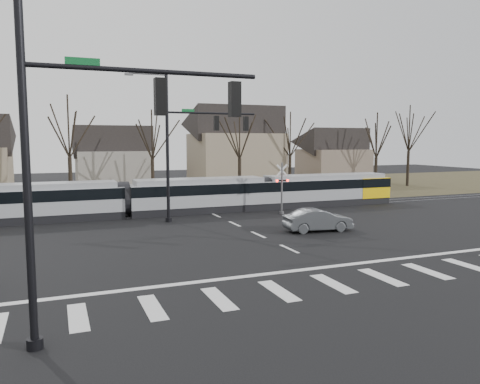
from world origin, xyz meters
name	(u,v)px	position (x,y,z in m)	size (l,w,h in m)	color
ground	(308,258)	(0.00, 0.00, 0.00)	(140.00, 140.00, 0.00)	black
grass_verge	(164,192)	(0.00, 32.00, 0.01)	(140.00, 28.00, 0.01)	#38331E
crosswalk	(358,280)	(0.00, -4.00, 0.01)	(27.00, 2.60, 0.01)	silver
stop_line	(329,267)	(0.00, -1.80, 0.01)	(28.00, 0.35, 0.01)	silver
lane_dashes	(208,212)	(0.00, 16.00, 0.01)	(0.18, 30.00, 0.01)	silver
rail_pair	(209,212)	(0.00, 15.80, 0.03)	(90.00, 1.52, 0.06)	#59595E
tram	(198,194)	(-0.81, 16.00, 1.47)	(35.64, 2.65, 2.70)	gray
sedan	(318,220)	(3.95, 5.68, 0.71)	(4.41, 1.90, 1.41)	#44464A
signal_pole_near_left	(89,139)	(-10.41, -6.00, 5.70)	(9.28, 0.44, 10.20)	black
signal_pole_far	(190,140)	(-2.41, 12.50, 5.70)	(9.28, 0.44, 10.20)	black
rail_crossing_signal	(282,190)	(5.00, 12.79, 1.89)	(1.08, 0.36, 4.00)	#59595B
tree_row	(196,147)	(2.00, 26.00, 5.00)	(59.20, 7.20, 10.00)	black
house_b	(113,156)	(-5.00, 36.00, 3.97)	(8.64, 7.56, 7.65)	gray
house_c	(236,144)	(9.00, 33.00, 5.23)	(10.80, 8.64, 10.10)	gray
house_d	(333,153)	(24.00, 35.00, 3.97)	(8.64, 7.56, 7.65)	#6C5D4F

